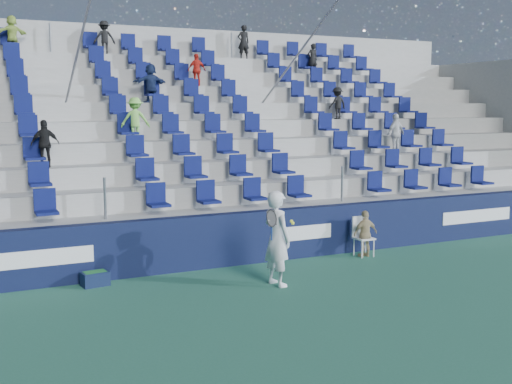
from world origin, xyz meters
The scene contains 7 objects.
ground centered at (0.00, 0.00, 0.00)m, with size 70.00×70.00×0.00m, color #2D6950.
sponsor_wall centered at (0.00, 3.15, 0.60)m, with size 24.00×0.32×1.20m.
grandstand centered at (0.00, 8.24, 2.14)m, with size 24.00×8.17×6.63m.
tennis_player centered at (-0.09, 1.21, 0.97)m, with size 0.70×0.78×1.94m.
line_judge_chair centered at (2.97, 2.65, 0.55)m, with size 0.42×0.43×0.96m.
line_judge centered at (2.97, 2.50, 0.56)m, with size 0.66×0.28×1.13m, color tan.
ball_bin centered at (-3.43, 2.75, 0.16)m, with size 0.57×0.42×0.30m.
Camera 1 is at (-5.90, -10.03, 3.62)m, focal length 45.00 mm.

